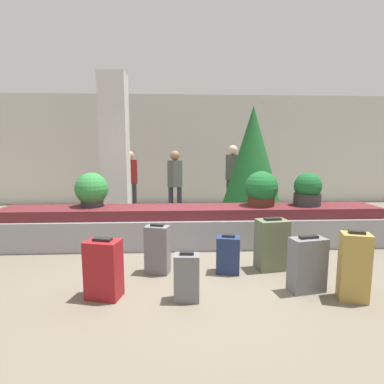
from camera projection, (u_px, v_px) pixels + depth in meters
ground_plane at (197, 273)px, 3.92m from camera, size 18.00×18.00×0.00m
back_wall at (185, 150)px, 8.93m from camera, size 18.00×0.06×3.20m
carousel at (192, 226)px, 5.10m from camera, size 6.56×0.84×0.65m
pillar at (115, 150)px, 6.48m from camera, size 0.56×0.56×3.20m
suitcase_0 at (272, 244)px, 4.02m from camera, size 0.43×0.33×0.70m
suitcase_1 at (104, 269)px, 3.23m from camera, size 0.41×0.32×0.67m
suitcase_2 at (157, 249)px, 3.88m from camera, size 0.34×0.26×0.66m
suitcase_3 at (187, 277)px, 3.17m from camera, size 0.28×0.20×0.54m
suitcase_4 at (307, 265)px, 3.38m from camera, size 0.42×0.27×0.65m
suitcase_5 at (228, 255)px, 3.90m from camera, size 0.34×0.27×0.51m
suitcase_6 at (354, 267)px, 3.17m from camera, size 0.33×0.28×0.76m
potted_plant_0 at (92, 190)px, 5.06m from camera, size 0.55×0.55×0.57m
potted_plant_1 at (261, 190)px, 5.12m from camera, size 0.57×0.57×0.59m
potted_plant_2 at (308, 190)px, 5.14m from camera, size 0.46×0.46×0.57m
traveler_0 at (130, 177)px, 7.52m from camera, size 0.37×0.30×1.58m
traveler_1 at (233, 172)px, 7.79m from camera, size 0.37×0.32×1.72m
traveler_2 at (175, 179)px, 6.86m from camera, size 0.34×0.36×1.59m
decorated_tree at (252, 162)px, 6.27m from camera, size 1.39×1.39×2.50m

